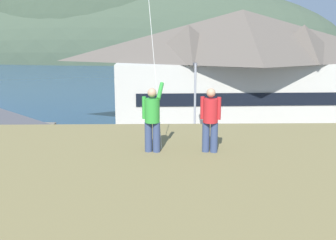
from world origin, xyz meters
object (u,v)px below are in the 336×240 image
at_px(harbor_lodge, 241,66).
at_px(wharf_dock, 157,103).
at_px(parked_car_corner_spot, 219,205).
at_px(parking_light_pole, 195,105).
at_px(parked_car_front_row_end, 113,163).
at_px(person_kite_flyer, 152,117).
at_px(parked_car_mid_row_far, 88,209).
at_px(person_companion, 210,118).
at_px(moored_boat_outer_mooring, 186,98).
at_px(moored_boat_wharfside, 130,104).
at_px(parked_car_lone_by_shed, 318,164).

bearing_deg(harbor_lodge, wharf_dock, 125.55).
xyz_separation_m(parked_car_corner_spot, parking_light_pole, (-0.30, 10.28, 3.06)).
height_order(parked_car_front_row_end, person_kite_flyer, person_kite_flyer).
height_order(parked_car_mid_row_far, parked_car_corner_spot, same).
relative_size(wharf_dock, person_companion, 5.76).
xyz_separation_m(moored_boat_outer_mooring, person_kite_flyer, (-3.65, -41.74, 6.33)).
relative_size(parked_car_mid_row_far, parking_light_pole, 0.60).
height_order(moored_boat_wharfside, parking_light_pole, parking_light_pole).
bearing_deg(wharf_dock, person_companion, -87.71).
relative_size(wharf_dock, parked_car_lone_by_shed, 2.31).
xyz_separation_m(parked_car_mid_row_far, person_companion, (4.78, -7.37, 5.97)).
relative_size(wharf_dock, parked_car_corner_spot, 2.33).
relative_size(harbor_lodge, parking_light_pole, 3.61).
height_order(parked_car_lone_by_shed, person_kite_flyer, person_kite_flyer).
height_order(moored_boat_outer_mooring, parked_car_front_row_end, moored_boat_outer_mooring).
bearing_deg(moored_boat_outer_mooring, person_kite_flyer, -95.00).
distance_m(parked_car_lone_by_shed, parked_car_corner_spot, 9.28).
bearing_deg(parking_light_pole, person_companion, -93.79).
bearing_deg(parked_car_corner_spot, moored_boat_outer_mooring, 88.97).
distance_m(parked_car_front_row_end, parking_light_pole, 7.43).
xyz_separation_m(wharf_dock, person_kite_flyer, (0.05, -39.91, 6.70)).
distance_m(parked_car_front_row_end, person_companion, 15.84).
bearing_deg(parked_car_corner_spot, person_kite_flyer, -111.79).
relative_size(parked_car_front_row_end, person_companion, 2.48).
height_order(moored_boat_outer_mooring, parked_car_mid_row_far, moored_boat_outer_mooring).
height_order(parked_car_front_row_end, parking_light_pole, parking_light_pole).
distance_m(moored_boat_wharfside, person_companion, 38.23).
bearing_deg(wharf_dock, parked_car_front_row_end, -96.01).
bearing_deg(parked_car_mid_row_far, harbor_lodge, 61.83).
xyz_separation_m(parked_car_front_row_end, person_kite_flyer, (2.78, -13.96, 5.99)).
relative_size(harbor_lodge, moored_boat_outer_mooring, 2.97).
relative_size(moored_boat_outer_mooring, parked_car_front_row_end, 1.97).
xyz_separation_m(wharf_dock, moored_boat_wharfside, (-3.28, -2.58, 0.37)).
distance_m(moored_boat_wharfside, person_kite_flyer, 38.01).
height_order(parked_car_lone_by_shed, parked_car_corner_spot, same).
distance_m(parked_car_lone_by_shed, parking_light_pole, 9.16).
bearing_deg(parking_light_pole, parked_car_lone_by_shed, -30.42).
height_order(moored_boat_wharfside, parked_car_lone_by_shed, moored_boat_wharfside).
height_order(wharf_dock, moored_boat_wharfside, moored_boat_wharfside).
bearing_deg(moored_boat_outer_mooring, wharf_dock, -153.67).
bearing_deg(parked_car_lone_by_shed, moored_boat_wharfside, 119.56).
xyz_separation_m(parked_car_front_row_end, parked_car_corner_spot, (5.82, -6.36, 0.00)).
bearing_deg(person_companion, harbor_lodge, 77.06).
bearing_deg(moored_boat_outer_mooring, parked_car_lone_by_shed, -76.97).
relative_size(parked_car_lone_by_shed, parked_car_corner_spot, 1.01).
relative_size(parked_car_mid_row_far, parked_car_corner_spot, 0.98).
bearing_deg(person_companion, moored_boat_wharfside, 97.43).
bearing_deg(parked_car_lone_by_shed, wharf_dock, 111.19).
xyz_separation_m(parked_car_front_row_end, parked_car_lone_by_shed, (12.96, -0.45, 0.00)).
bearing_deg(harbor_lodge, person_kite_flyer, -105.89).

